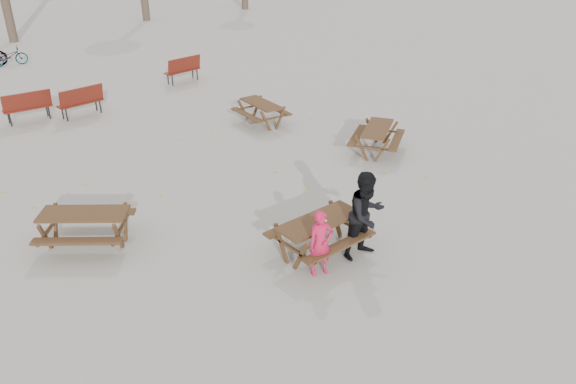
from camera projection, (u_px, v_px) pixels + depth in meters
ground at (319, 252)px, 11.59m from camera, size 80.00×80.00×0.00m
main_picnic_table at (319, 228)px, 11.32m from camera, size 1.80×1.45×0.78m
food_tray at (322, 221)px, 11.15m from camera, size 0.18×0.11×0.03m
bread_roll at (322, 219)px, 11.13m from camera, size 0.14×0.06×0.05m
soda_bottle at (319, 225)px, 10.92m from camera, size 0.07×0.07×0.17m
child at (321, 244)px, 10.62m from camera, size 0.57×0.45×1.36m
adult at (366, 215)px, 11.09m from camera, size 0.92×0.73×1.85m
picnic_table_east at (376, 140)px, 16.09m from camera, size 2.17×2.07×0.73m
picnic_table_north at (86, 229)px, 11.68m from camera, size 2.28×2.23×0.77m
picnic_table_far at (261, 113)px, 18.13m from camera, size 1.43×1.73×0.71m
park_bench_row at (62, 100)px, 18.80m from camera, size 11.12×1.99×1.03m
fallen_leaves at (265, 200)px, 13.58m from camera, size 11.00×11.00×0.01m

